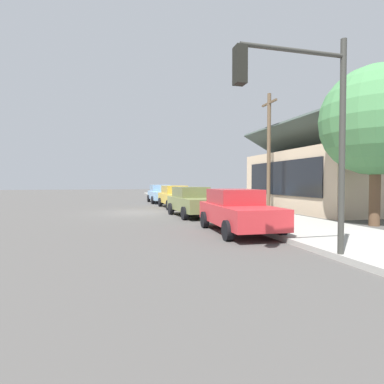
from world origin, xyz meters
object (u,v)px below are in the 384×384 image
(car_mustard, at_px, (175,196))
(car_cherry, at_px, (237,210))
(car_olive, at_px, (192,201))
(shade_tree, at_px, (376,121))
(traffic_light_main, at_px, (303,110))
(utility_pole_wooden, at_px, (269,150))
(fire_hydrant_red, at_px, (196,201))
(car_skyblue, at_px, (161,194))

(car_mustard, xyz_separation_m, car_cherry, (11.33, 0.00, 0.00))
(car_olive, bearing_deg, shade_tree, 46.31)
(traffic_light_main, distance_m, utility_pole_wooden, 13.26)
(shade_tree, bearing_deg, fire_hydrant_red, -154.66)
(car_skyblue, relative_size, fire_hydrant_red, 6.39)
(traffic_light_main, height_order, fire_hydrant_red, traffic_light_main)
(car_mustard, bearing_deg, traffic_light_main, -2.54)
(car_skyblue, relative_size, utility_pole_wooden, 0.60)
(car_skyblue, distance_m, fire_hydrant_red, 6.57)
(car_mustard, height_order, car_cherry, same)
(car_olive, height_order, car_cherry, same)
(car_skyblue, height_order, car_olive, same)
(car_olive, distance_m, fire_hydrant_red, 5.21)
(car_cherry, height_order, utility_pole_wooden, utility_pole_wooden)
(car_cherry, bearing_deg, car_olive, -175.04)
(shade_tree, distance_m, traffic_light_main, 8.12)
(car_mustard, relative_size, car_olive, 1.09)
(fire_hydrant_red, bearing_deg, shade_tree, 25.34)
(utility_pole_wooden, bearing_deg, traffic_light_main, -25.28)
(car_cherry, distance_m, traffic_light_main, 5.27)
(traffic_light_main, bearing_deg, car_cherry, 175.72)
(car_mustard, distance_m, traffic_light_main, 16.08)
(utility_pole_wooden, distance_m, fire_hydrant_red, 6.12)
(car_mustard, height_order, utility_pole_wooden, utility_pole_wooden)
(utility_pole_wooden, bearing_deg, car_skyblue, -150.04)
(shade_tree, bearing_deg, car_cherry, -89.36)
(utility_pole_wooden, bearing_deg, car_cherry, -35.50)
(traffic_light_main, bearing_deg, utility_pole_wooden, 154.72)
(car_olive, height_order, fire_hydrant_red, car_olive)
(utility_pole_wooden, bearing_deg, shade_tree, 7.49)
(car_skyblue, height_order, car_cherry, same)
(car_mustard, bearing_deg, utility_pole_wooden, 52.69)
(car_skyblue, bearing_deg, fire_hydrant_red, 12.89)
(utility_pole_wooden, height_order, fire_hydrant_red, utility_pole_wooden)
(car_skyblue, bearing_deg, car_mustard, 1.45)
(car_mustard, height_order, fire_hydrant_red, car_mustard)
(car_mustard, distance_m, car_cherry, 11.33)
(car_skyblue, height_order, shade_tree, shade_tree)
(traffic_light_main, bearing_deg, car_olive, 179.46)
(car_mustard, height_order, traffic_light_main, traffic_light_main)
(car_mustard, xyz_separation_m, utility_pole_wooden, (3.87, 5.32, 3.11))
(car_cherry, distance_m, shade_tree, 7.26)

